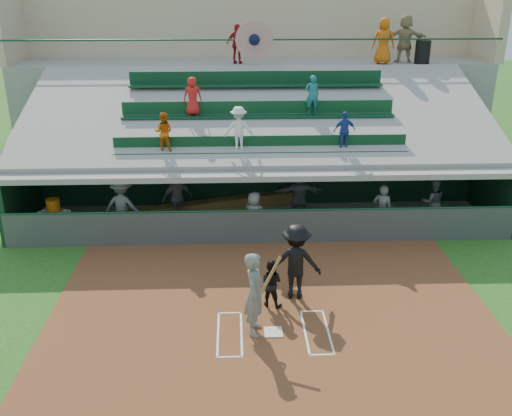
{
  "coord_description": "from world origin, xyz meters",
  "views": [
    {
      "loc": [
        -0.86,
        -11.37,
        7.69
      ],
      "look_at": [
        -0.27,
        3.5,
        1.8
      ],
      "focal_mm": 40.0,
      "sensor_mm": 36.0,
      "label": 1
    }
  ],
  "objects_px": {
    "batter_at_plate": "(255,294)",
    "trash_bin": "(423,52)",
    "white_table": "(54,223)",
    "water_cooler": "(53,205)",
    "home_plate": "(273,332)",
    "catcher": "(271,283)"
  },
  "relations": [
    {
      "from": "home_plate",
      "to": "white_table",
      "type": "height_order",
      "value": "white_table"
    },
    {
      "from": "batter_at_plate",
      "to": "water_cooler",
      "type": "height_order",
      "value": "batter_at_plate"
    },
    {
      "from": "batter_at_plate",
      "to": "trash_bin",
      "type": "distance_m",
      "value": 14.84
    },
    {
      "from": "batter_at_plate",
      "to": "white_table",
      "type": "height_order",
      "value": "batter_at_plate"
    },
    {
      "from": "trash_bin",
      "to": "catcher",
      "type": "bearing_deg",
      "value": -121.87
    },
    {
      "from": "catcher",
      "to": "trash_bin",
      "type": "height_order",
      "value": "trash_bin"
    },
    {
      "from": "white_table",
      "to": "batter_at_plate",
      "type": "bearing_deg",
      "value": -19.05
    },
    {
      "from": "batter_at_plate",
      "to": "trash_bin",
      "type": "xyz_separation_m",
      "value": [
        7.33,
        12.26,
        4.02
      ]
    },
    {
      "from": "white_table",
      "to": "water_cooler",
      "type": "relative_size",
      "value": 2.02
    },
    {
      "from": "batter_at_plate",
      "to": "catcher",
      "type": "relative_size",
      "value": 1.61
    },
    {
      "from": "home_plate",
      "to": "trash_bin",
      "type": "bearing_deg",
      "value": 60.76
    },
    {
      "from": "home_plate",
      "to": "trash_bin",
      "type": "height_order",
      "value": "trash_bin"
    },
    {
      "from": "trash_bin",
      "to": "white_table",
      "type": "bearing_deg",
      "value": -154.95
    },
    {
      "from": "batter_at_plate",
      "to": "trash_bin",
      "type": "relative_size",
      "value": 2.22
    },
    {
      "from": "batter_at_plate",
      "to": "water_cooler",
      "type": "xyz_separation_m",
      "value": [
        -6.28,
        5.87,
        -0.02
      ]
    },
    {
      "from": "white_table",
      "to": "trash_bin",
      "type": "relative_size",
      "value": 0.96
    },
    {
      "from": "water_cooler",
      "to": "trash_bin",
      "type": "relative_size",
      "value": 0.47
    },
    {
      "from": "batter_at_plate",
      "to": "white_table",
      "type": "distance_m",
      "value": 8.66
    },
    {
      "from": "home_plate",
      "to": "catcher",
      "type": "relative_size",
      "value": 0.34
    },
    {
      "from": "home_plate",
      "to": "batter_at_plate",
      "type": "xyz_separation_m",
      "value": [
        -0.43,
        0.07,
        1.01
      ]
    },
    {
      "from": "catcher",
      "to": "white_table",
      "type": "bearing_deg",
      "value": -13.25
    },
    {
      "from": "trash_bin",
      "to": "water_cooler",
      "type": "bearing_deg",
      "value": -154.84
    }
  ]
}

